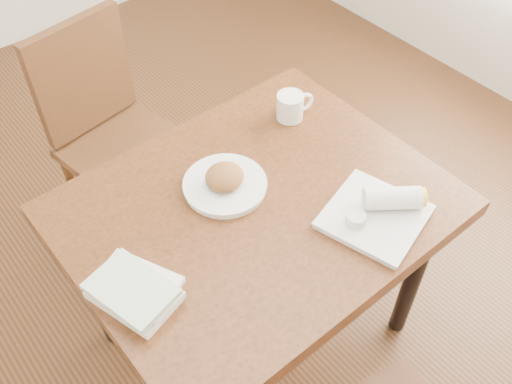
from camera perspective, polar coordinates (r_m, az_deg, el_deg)
ground at (r=2.29m, az=0.00°, el=-13.67°), size 4.00×5.00×0.01m
table at (r=1.74m, az=0.00°, el=-3.03°), size 1.08×0.87×0.75m
chair_far at (r=2.29m, az=-14.42°, el=6.41°), size 0.48×0.48×0.95m
plate_scone at (r=1.70m, az=-3.14°, el=0.99°), size 0.25×0.25×0.08m
coffee_mug at (r=1.92m, az=3.53°, el=8.61°), size 0.13×0.09×0.09m
plate_burrito at (r=1.66m, az=12.33°, el=-1.83°), size 0.32×0.32×0.09m
book_stack at (r=1.49m, az=-12.10°, el=-9.59°), size 0.22×0.26×0.06m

